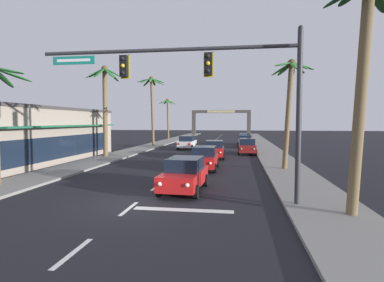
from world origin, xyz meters
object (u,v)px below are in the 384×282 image
Objects in this scene: sedan_fifth_in_queue at (214,149)px; town_gateway_arch at (221,119)px; sedan_parked_nearest_kerb at (245,141)px; storefront_strip_left at (34,135)px; sedan_oncoming_far at (187,142)px; palm_left_farthest at (168,109)px; traffic_signal_mast at (213,80)px; palm_right_second at (290,93)px; palm_left_second at (105,97)px; sedan_lead_at_stop_bar at (185,174)px; sedan_third_in_queue at (204,158)px; sedan_parked_far_kerb at (245,139)px; palm_left_third at (152,97)px; sedan_parked_mid_kerb at (247,146)px; palm_right_nearest at (365,52)px.

town_gateway_arch is (-2.05, 47.66, 3.21)m from sedan_fifth_in_queue.
storefront_strip_left is at bearing -135.21° from sedan_parked_nearest_kerb.
palm_left_farthest is at bearing 110.31° from sedan_oncoming_far.
traffic_signal_mast is 1.41× the size of palm_right_second.
sedan_oncoming_far is 18.35m from storefront_strip_left.
storefront_strip_left reaches higher than sedan_oncoming_far.
traffic_signal_mast is at bearing -34.92° from storefront_strip_left.
palm_left_second is 0.47× the size of storefront_strip_left.
sedan_lead_at_stop_bar is 7.19m from sedan_third_in_queue.
traffic_signal_mast reaches higher than sedan_parked_nearest_kerb.
sedan_parked_far_kerb is at bearing 89.19° from sedan_parked_nearest_kerb.
palm_right_second is at bearing -58.24° from sedan_oncoming_far.
sedan_third_in_queue is 0.58× the size of palm_left_farthest.
palm_left_second is 14.06m from palm_left_third.
sedan_fifth_in_queue and sedan_oncoming_far have the same top height.
traffic_signal_mast is at bearing -53.27° from palm_left_second.
palm_right_nearest reaches higher than sedan_parked_mid_kerb.
palm_left_farthest is 22.34m from town_gateway_arch.
sedan_oncoming_far is 29.84m from palm_right_nearest.
palm_left_second is at bearing 43.79° from storefront_strip_left.
palm_left_third reaches higher than town_gateway_arch.
palm_left_second reaches higher than palm_left_farthest.
sedan_fifth_in_queue is 11.69m from palm_left_second.
traffic_signal_mast reaches higher than town_gateway_arch.
sedan_parked_mid_kerb is 0.24× the size of storefront_strip_left.
traffic_signal_mast is at bearing -87.08° from town_gateway_arch.
traffic_signal_mast is at bearing -93.73° from sedan_parked_nearest_kerb.
palm_left_third is at bearing 145.58° from sedan_parked_mid_kerb.
sedan_oncoming_far is 0.24× the size of storefront_strip_left.
sedan_oncoming_far is 19.50m from palm_left_farthest.
sedan_fifth_in_queue is at bearing 88.50° from sedan_lead_at_stop_bar.
palm_right_nearest reaches higher than sedan_parked_nearest_kerb.
storefront_strip_left is at bearing -126.56° from sedan_oncoming_far.
traffic_signal_mast reaches higher than sedan_parked_mid_kerb.
palm_left_farthest is 37.73m from palm_right_second.
sedan_parked_nearest_kerb is (3.52, 27.24, 0.00)m from sedan_lead_at_stop_bar.
palm_right_nearest is 25.39m from storefront_strip_left.
sedan_parked_mid_kerb is (1.98, 20.86, -4.36)m from traffic_signal_mast.
traffic_signal_mast is 0.77× the size of town_gateway_arch.
sedan_lead_at_stop_bar is at bearing -88.46° from town_gateway_arch.
town_gateway_arch is (-1.67, 62.04, 3.21)m from sedan_lead_at_stop_bar.
palm_left_third is (-9.61, 20.32, 6.03)m from sedan_third_in_queue.
sedan_fifth_in_queue is (0.16, 7.19, 0.00)m from sedan_third_in_queue.
palm_left_second is 28.02m from palm_left_farthest.
sedan_parked_nearest_kerb is at bearing 80.63° from sedan_third_in_queue.
palm_left_second is (-13.74, -5.11, 5.00)m from sedan_parked_mid_kerb.
sedan_third_in_queue is 11.91m from sedan_parked_mid_kerb.
sedan_third_in_queue is 1.00× the size of sedan_parked_nearest_kerb.
palm_left_farthest is 0.89× the size of palm_right_nearest.
sedan_parked_mid_kerb is (3.21, 4.24, 0.00)m from sedan_fifth_in_queue.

